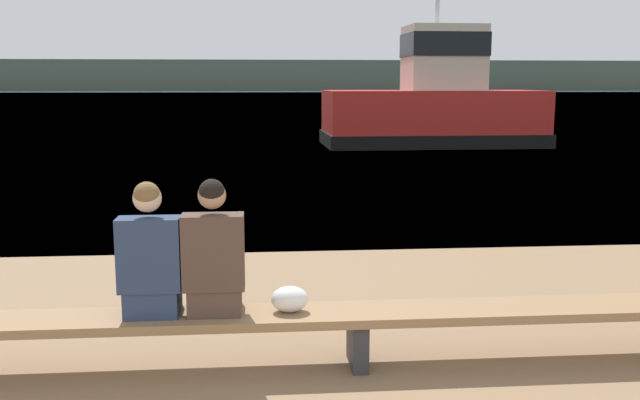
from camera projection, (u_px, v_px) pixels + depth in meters
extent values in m
plane|color=teal|center=(261.00, 95.00, 127.05)|extent=(240.00, 240.00, 0.00)
cube|color=#424738|center=(260.00, 76.00, 188.99)|extent=(600.00, 12.00, 7.95)
cube|color=#8E6B47|center=(358.00, 314.00, 5.38)|extent=(7.64, 0.49, 0.07)
cube|color=#2D2D33|center=(357.00, 342.00, 5.41)|extent=(0.12, 0.41, 0.37)
cube|color=navy|center=(153.00, 300.00, 5.29)|extent=(0.39, 0.37, 0.20)
cube|color=navy|center=(149.00, 254.00, 5.15)|extent=(0.45, 0.22, 0.54)
sphere|color=beige|center=(147.00, 198.00, 5.08)|extent=(0.21, 0.21, 0.21)
sphere|color=brown|center=(147.00, 195.00, 5.06)|extent=(0.19, 0.19, 0.19)
cube|color=#4C382D|center=(215.00, 298.00, 5.33)|extent=(0.39, 0.37, 0.20)
cube|color=#4C382D|center=(213.00, 252.00, 5.18)|extent=(0.45, 0.22, 0.56)
sphere|color=tan|center=(212.00, 195.00, 5.11)|extent=(0.20, 0.20, 0.20)
sphere|color=black|center=(212.00, 192.00, 5.10)|extent=(0.19, 0.19, 0.19)
ellipsoid|color=white|center=(290.00, 299.00, 5.32)|extent=(0.28, 0.21, 0.20)
cube|color=red|center=(432.00, 118.00, 24.43)|extent=(7.28, 3.56, 1.87)
cube|color=black|center=(431.00, 139.00, 24.55)|extent=(7.43, 3.70, 0.45)
cube|color=beige|center=(443.00, 58.00, 24.14)|extent=(2.56, 2.11, 2.16)
cube|color=black|center=(444.00, 45.00, 24.07)|extent=(2.61, 2.18, 0.78)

